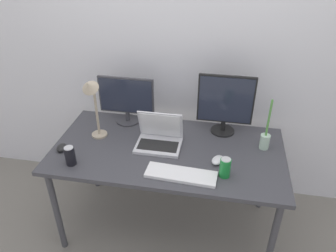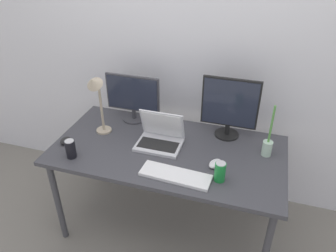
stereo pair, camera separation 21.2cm
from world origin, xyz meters
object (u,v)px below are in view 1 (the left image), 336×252
object	(u,v)px
work_desk	(168,156)
desk_lamp	(92,98)
mouse_by_laptop	(62,148)
soda_can_near_keyboard	(70,156)
bamboo_vase	(265,139)
monitor_center	(225,103)
laptop_silver	(159,138)
keyboard_main	(181,174)
soda_can_by_laptop	(225,168)
monitor_left	(126,99)
mouse_by_keyboard	(218,160)

from	to	relation	value
work_desk	desk_lamp	size ratio (longest dim) A/B	3.28
mouse_by_laptop	soda_can_near_keyboard	xyz separation A→B (m)	(0.13, -0.13, 0.04)
mouse_by_laptop	bamboo_vase	size ratio (longest dim) A/B	0.25
desk_lamp	monitor_center	bearing A→B (deg)	16.34
soda_can_near_keyboard	desk_lamp	distance (m)	0.40
laptop_silver	bamboo_vase	xyz separation A→B (m)	(0.70, 0.09, 0.02)
soda_can_near_keyboard	monitor_center	bearing A→B (deg)	31.01
keyboard_main	soda_can_by_laptop	distance (m)	0.27
laptop_silver	keyboard_main	size ratio (longest dim) A/B	0.71
bamboo_vase	desk_lamp	bearing A→B (deg)	-175.15
desk_lamp	soda_can_by_laptop	bearing A→B (deg)	-15.10
monitor_left	soda_can_near_keyboard	bearing A→B (deg)	-109.71
soda_can_near_keyboard	desk_lamp	size ratio (longest dim) A/B	0.27
bamboo_vase	soda_can_near_keyboard	bearing A→B (deg)	-161.71
mouse_by_keyboard	monitor_left	bearing A→B (deg)	173.22
work_desk	desk_lamp	distance (m)	0.64
monitor_center	soda_can_near_keyboard	world-z (taller)	monitor_center
mouse_by_keyboard	soda_can_near_keyboard	xyz separation A→B (m)	(-0.91, -0.18, 0.05)
mouse_by_keyboard	laptop_silver	bearing A→B (deg)	-175.70
monitor_left	monitor_center	world-z (taller)	monitor_center
soda_can_near_keyboard	work_desk	bearing A→B (deg)	25.48
laptop_silver	mouse_by_keyboard	world-z (taller)	laptop_silver
monitor_center	laptop_silver	bearing A→B (deg)	-149.97
work_desk	monitor_left	world-z (taller)	monitor_left
keyboard_main	desk_lamp	world-z (taller)	desk_lamp
laptop_silver	soda_can_near_keyboard	bearing A→B (deg)	-148.19
keyboard_main	soda_can_near_keyboard	size ratio (longest dim) A/B	3.40
work_desk	bamboo_vase	xyz separation A→B (m)	(0.64, 0.13, 0.13)
monitor_left	bamboo_vase	xyz separation A→B (m)	(1.00, -0.17, -0.12)
laptop_silver	desk_lamp	distance (m)	0.52
soda_can_by_laptop	laptop_silver	bearing A→B (deg)	150.79
work_desk	monitor_center	xyz separation A→B (m)	(0.35, 0.28, 0.30)
monitor_left	soda_can_near_keyboard	world-z (taller)	monitor_left
monitor_left	keyboard_main	world-z (taller)	monitor_left
mouse_by_laptop	monitor_center	bearing A→B (deg)	13.33
bamboo_vase	desk_lamp	world-z (taller)	desk_lamp
bamboo_vase	desk_lamp	size ratio (longest dim) A/B	0.77
monitor_center	keyboard_main	size ratio (longest dim) A/B	1.02
mouse_by_keyboard	soda_can_near_keyboard	size ratio (longest dim) A/B	0.83
mouse_by_keyboard	mouse_by_laptop	size ratio (longest dim) A/B	1.15
monitor_center	mouse_by_laptop	world-z (taller)	monitor_center
laptop_silver	desk_lamp	world-z (taller)	desk_lamp
monitor_left	keyboard_main	xyz separation A→B (m)	(0.50, -0.56, -0.18)
laptop_silver	mouse_by_keyboard	xyz separation A→B (m)	(0.41, -0.13, -0.04)
mouse_by_laptop	soda_can_by_laptop	world-z (taller)	soda_can_by_laptop
work_desk	mouse_by_laptop	xyz separation A→B (m)	(-0.70, -0.15, 0.08)
monitor_center	mouse_by_keyboard	size ratio (longest dim) A/B	4.20
monitor_left	mouse_by_keyboard	distance (m)	0.82
laptop_silver	soda_can_near_keyboard	distance (m)	0.59
work_desk	monitor_center	bearing A→B (deg)	38.76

